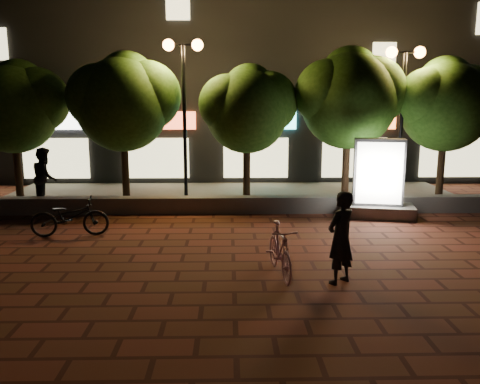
{
  "coord_description": "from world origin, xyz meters",
  "views": [
    {
      "loc": [
        -0.09,
        -10.41,
        3.41
      ],
      "look_at": [
        0.19,
        1.5,
        1.12
      ],
      "focal_mm": 36.11,
      "sensor_mm": 36.0,
      "label": 1
    }
  ],
  "objects_px": {
    "street_lamp_right": "(404,84)",
    "scooter_pink": "(280,250)",
    "tree_right": "(350,95)",
    "pedestrian": "(45,177)",
    "ad_kiosk": "(378,186)",
    "rider": "(341,238)",
    "tree_left": "(124,99)",
    "tree_far_right": "(447,101)",
    "street_lamp_left": "(184,80)",
    "tree_far_left": "(15,103)",
    "scooter_parked": "(70,217)",
    "tree_mid": "(248,106)"
  },
  "relations": [
    {
      "from": "street_lamp_right",
      "to": "scooter_pink",
      "type": "relative_size",
      "value": 2.89
    },
    {
      "from": "tree_right",
      "to": "pedestrian",
      "type": "height_order",
      "value": "tree_right"
    },
    {
      "from": "ad_kiosk",
      "to": "rider",
      "type": "distance_m",
      "value": 5.69
    },
    {
      "from": "tree_left",
      "to": "scooter_pink",
      "type": "bearing_deg",
      "value": -57.62
    },
    {
      "from": "street_lamp_right",
      "to": "tree_far_right",
      "type": "bearing_deg",
      "value": 9.61
    },
    {
      "from": "street_lamp_right",
      "to": "scooter_pink",
      "type": "xyz_separation_m",
      "value": [
        -4.6,
        -6.59,
        -3.38
      ]
    },
    {
      "from": "street_lamp_right",
      "to": "pedestrian",
      "type": "bearing_deg",
      "value": -177.03
    },
    {
      "from": "street_lamp_left",
      "to": "rider",
      "type": "bearing_deg",
      "value": -63.55
    },
    {
      "from": "tree_far_left",
      "to": "tree_right",
      "type": "relative_size",
      "value": 0.91
    },
    {
      "from": "rider",
      "to": "scooter_parked",
      "type": "distance_m",
      "value": 6.96
    },
    {
      "from": "tree_far_right",
      "to": "rider",
      "type": "relative_size",
      "value": 2.7
    },
    {
      "from": "tree_left",
      "to": "rider",
      "type": "distance_m",
      "value": 9.43
    },
    {
      "from": "street_lamp_right",
      "to": "scooter_pink",
      "type": "bearing_deg",
      "value": -124.9
    },
    {
      "from": "tree_right",
      "to": "rider",
      "type": "height_order",
      "value": "tree_right"
    },
    {
      "from": "tree_mid",
      "to": "street_lamp_right",
      "type": "bearing_deg",
      "value": -3.04
    },
    {
      "from": "tree_far_left",
      "to": "scooter_parked",
      "type": "bearing_deg",
      "value": -54.32
    },
    {
      "from": "tree_mid",
      "to": "tree_far_right",
      "type": "relative_size",
      "value": 0.95
    },
    {
      "from": "tree_mid",
      "to": "scooter_parked",
      "type": "distance_m",
      "value": 6.69
    },
    {
      "from": "tree_mid",
      "to": "ad_kiosk",
      "type": "distance_m",
      "value": 4.83
    },
    {
      "from": "scooter_pink",
      "to": "rider",
      "type": "height_order",
      "value": "rider"
    },
    {
      "from": "street_lamp_right",
      "to": "scooter_pink",
      "type": "height_order",
      "value": "street_lamp_right"
    },
    {
      "from": "tree_mid",
      "to": "scooter_parked",
      "type": "relative_size",
      "value": 2.35
    },
    {
      "from": "ad_kiosk",
      "to": "scooter_parked",
      "type": "distance_m",
      "value": 8.61
    },
    {
      "from": "rider",
      "to": "scooter_parked",
      "type": "height_order",
      "value": "rider"
    },
    {
      "from": "rider",
      "to": "pedestrian",
      "type": "relative_size",
      "value": 0.94
    },
    {
      "from": "ad_kiosk",
      "to": "scooter_pink",
      "type": "relative_size",
      "value": 1.34
    },
    {
      "from": "street_lamp_right",
      "to": "ad_kiosk",
      "type": "bearing_deg",
      "value": -124.31
    },
    {
      "from": "tree_right",
      "to": "scooter_parked",
      "type": "distance_m",
      "value": 9.41
    },
    {
      "from": "tree_left",
      "to": "street_lamp_left",
      "type": "xyz_separation_m",
      "value": [
        1.95,
        -0.26,
        0.58
      ]
    },
    {
      "from": "tree_far_left",
      "to": "scooter_pink",
      "type": "relative_size",
      "value": 2.69
    },
    {
      "from": "tree_left",
      "to": "rider",
      "type": "xyz_separation_m",
      "value": [
        5.43,
        -7.27,
        -2.56
      ]
    },
    {
      "from": "tree_left",
      "to": "street_lamp_right",
      "type": "xyz_separation_m",
      "value": [
        8.95,
        -0.26,
        0.45
      ]
    },
    {
      "from": "scooter_parked",
      "to": "pedestrian",
      "type": "height_order",
      "value": "pedestrian"
    },
    {
      "from": "ad_kiosk",
      "to": "tree_far_right",
      "type": "bearing_deg",
      "value": 36.52
    },
    {
      "from": "pedestrian",
      "to": "tree_left",
      "type": "bearing_deg",
      "value": -85.48
    },
    {
      "from": "tree_far_left",
      "to": "street_lamp_right",
      "type": "bearing_deg",
      "value": -1.21
    },
    {
      "from": "tree_right",
      "to": "scooter_parked",
      "type": "relative_size",
      "value": 2.64
    },
    {
      "from": "tree_right",
      "to": "rider",
      "type": "distance_m",
      "value": 7.97
    },
    {
      "from": "tree_right",
      "to": "scooter_pink",
      "type": "bearing_deg",
      "value": -113.32
    },
    {
      "from": "rider",
      "to": "street_lamp_left",
      "type": "bearing_deg",
      "value": -102.48
    },
    {
      "from": "tree_far_right",
      "to": "scooter_pink",
      "type": "xyz_separation_m",
      "value": [
        -6.15,
        -6.85,
        -2.85
      ]
    },
    {
      "from": "ad_kiosk",
      "to": "rider",
      "type": "relative_size",
      "value": 1.31
    },
    {
      "from": "tree_far_left",
      "to": "tree_mid",
      "type": "distance_m",
      "value": 7.5
    },
    {
      "from": "tree_left",
      "to": "street_lamp_right",
      "type": "bearing_deg",
      "value": -1.68
    },
    {
      "from": "tree_left",
      "to": "tree_right",
      "type": "xyz_separation_m",
      "value": [
        7.3,
        0.0,
        0.12
      ]
    },
    {
      "from": "ad_kiosk",
      "to": "scooter_pink",
      "type": "bearing_deg",
      "value": -125.12
    },
    {
      "from": "tree_left",
      "to": "scooter_parked",
      "type": "relative_size",
      "value": 2.55
    },
    {
      "from": "pedestrian",
      "to": "rider",
      "type": "bearing_deg",
      "value": -144.45
    },
    {
      "from": "tree_right",
      "to": "street_lamp_left",
      "type": "xyz_separation_m",
      "value": [
        -5.36,
        -0.26,
        0.46
      ]
    },
    {
      "from": "tree_far_right",
      "to": "street_lamp_left",
      "type": "distance_m",
      "value": 8.58
    }
  ]
}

